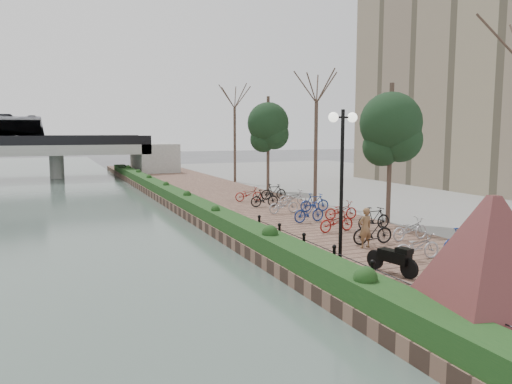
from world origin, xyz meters
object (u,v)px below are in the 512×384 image
granite_monument (491,261)px  motorcycle (392,257)px  pedestrian (365,228)px  lamppost (342,154)px

granite_monument → motorcycle: granite_monument is taller
motorcycle → pedestrian: pedestrian is taller
granite_monument → lamppost: size_ratio=1.10×
granite_monument → lamppost: lamppost is taller
granite_monument → lamppost: bearing=91.4°
granite_monument → pedestrian: size_ratio=3.66×
granite_monument → pedestrian: (1.85, 7.33, -0.72)m
lamppost → motorcycle: lamppost is taller
pedestrian → lamppost: bearing=33.1°
lamppost → pedestrian: bearing=36.6°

